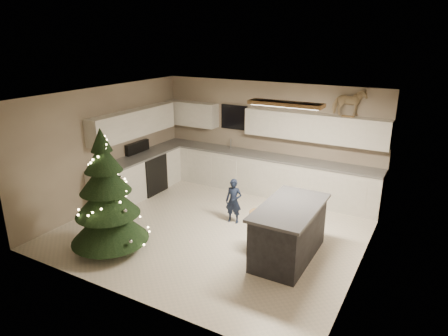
% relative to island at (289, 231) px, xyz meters
% --- Properties ---
extents(ground_plane, '(5.50, 5.50, 0.00)m').
position_rel_island_xyz_m(ground_plane, '(-1.62, 0.30, -0.48)').
color(ground_plane, beige).
extents(room_shell, '(5.52, 5.02, 2.61)m').
position_rel_island_xyz_m(room_shell, '(-1.59, 0.31, 1.27)').
color(room_shell, tan).
rests_on(room_shell, ground_plane).
extents(cabinetry, '(5.50, 3.20, 2.00)m').
position_rel_island_xyz_m(cabinetry, '(-2.53, 1.95, 0.28)').
color(cabinetry, silver).
rests_on(cabinetry, ground_plane).
extents(island, '(0.90, 1.70, 0.95)m').
position_rel_island_xyz_m(island, '(0.00, 0.00, 0.00)').
color(island, black).
rests_on(island, ground_plane).
extents(bar_stool, '(0.36, 0.36, 0.69)m').
position_rel_island_xyz_m(bar_stool, '(-0.57, 0.05, 0.04)').
color(bar_stool, brown).
rests_on(bar_stool, ground_plane).
extents(christmas_tree, '(1.38, 1.33, 2.21)m').
position_rel_island_xyz_m(christmas_tree, '(-2.82, -1.30, 0.43)').
color(christmas_tree, '#3F2816').
rests_on(christmas_tree, ground_plane).
extents(toddler, '(0.36, 0.26, 0.91)m').
position_rel_island_xyz_m(toddler, '(-1.44, 0.73, -0.02)').
color(toddler, '#17263D').
rests_on(toddler, ground_plane).
extents(rocking_horse, '(0.71, 0.54, 0.57)m').
position_rel_island_xyz_m(rocking_horse, '(0.23, 2.63, 1.81)').
color(rocking_horse, brown).
rests_on(rocking_horse, cabinetry).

